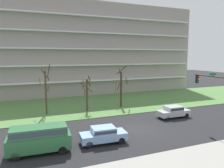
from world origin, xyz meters
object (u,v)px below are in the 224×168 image
(tree_left, at_px, (87,93))
(tree_center, at_px, (121,87))
(sedan_blue_near_left, at_px, (103,134))
(tree_far_left, at_px, (46,90))
(sedan_silver_center_left, at_px, (173,111))
(van_green_center_right, at_px, (39,137))
(traffic_signal_mast, at_px, (221,94))

(tree_left, height_order, tree_center, tree_center)
(tree_left, distance_m, tree_center, 5.90)
(tree_left, relative_size, sedan_blue_near_left, 1.21)
(tree_far_left, distance_m, sedan_silver_center_left, 17.84)
(van_green_center_right, xyz_separation_m, traffic_signal_mast, (17.53, -2.74, 3.07))
(tree_far_left, bearing_deg, sedan_silver_center_left, -26.79)
(sedan_silver_center_left, distance_m, van_green_center_right, 17.99)
(tree_far_left, distance_m, tree_left, 5.85)
(tree_center, height_order, traffic_signal_mast, tree_center)
(tree_left, xyz_separation_m, sedan_blue_near_left, (-1.65, -11.98, -1.94))
(sedan_blue_near_left, xyz_separation_m, sedan_silver_center_left, (11.61, 4.50, 0.00))
(tree_left, distance_m, sedan_silver_center_left, 12.61)
(tree_far_left, height_order, tree_center, tree_far_left)
(tree_center, xyz_separation_m, sedan_silver_center_left, (4.11, -8.11, -2.39))
(tree_left, distance_m, traffic_signal_mast, 17.92)
(tree_center, xyz_separation_m, van_green_center_right, (-13.29, -12.61, -1.86))
(van_green_center_right, bearing_deg, sedan_silver_center_left, 17.34)
(tree_far_left, xyz_separation_m, tree_center, (11.64, 0.16, -0.28))
(tree_left, xyz_separation_m, sedan_silver_center_left, (9.96, -7.48, -1.94))
(tree_far_left, height_order, sedan_silver_center_left, tree_far_left)
(tree_center, relative_size, traffic_signal_mast, 1.03)
(tree_center, bearing_deg, traffic_signal_mast, -74.56)
(sedan_blue_near_left, distance_m, van_green_center_right, 5.82)
(tree_far_left, bearing_deg, sedan_blue_near_left, -71.61)
(traffic_signal_mast, bearing_deg, sedan_blue_near_left, 166.88)
(sedan_blue_near_left, bearing_deg, tree_left, 85.55)
(sedan_blue_near_left, relative_size, sedan_silver_center_left, 1.02)
(sedan_silver_center_left, bearing_deg, tree_left, -36.56)
(tree_far_left, relative_size, van_green_center_right, 1.35)
(tree_far_left, bearing_deg, tree_left, -4.69)
(sedan_silver_center_left, bearing_deg, tree_far_left, -26.46)
(tree_far_left, relative_size, sedan_silver_center_left, 1.62)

